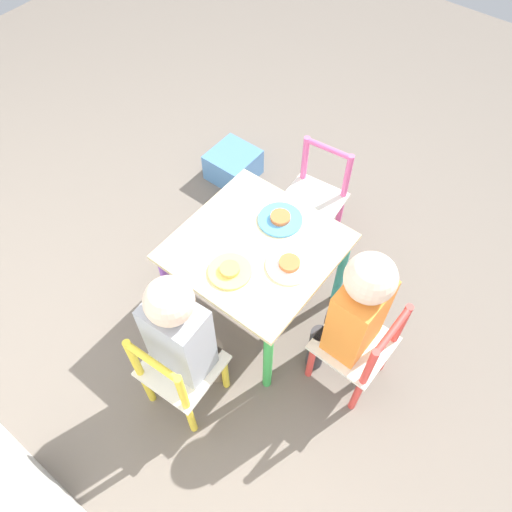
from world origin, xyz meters
TOP-DOWN VIEW (x-y plane):
  - ground_plane at (0.00, 0.00)m, footprint 6.00×6.00m
  - kids_table at (0.00, 0.00)m, footprint 0.57×0.57m
  - chair_red at (-0.50, 0.02)m, footprint 0.27×0.27m
  - chair_yellow at (-0.03, 0.50)m, footprint 0.28×0.28m
  - chair_pink at (0.05, -0.50)m, footprint 0.28×0.28m
  - child_left at (-0.44, 0.01)m, footprint 0.22×0.20m
  - child_back at (-0.03, 0.44)m, footprint 0.21×0.22m
  - plate_left at (-0.15, 0.00)m, footprint 0.17×0.17m
  - plate_back at (0.00, 0.15)m, footprint 0.16×0.16m
  - plate_front at (-0.00, -0.15)m, footprint 0.17×0.17m
  - storage_bin at (0.60, -0.57)m, footprint 0.23×0.24m

SIDE VIEW (x-z plane):
  - ground_plane at x=0.00m, z-range 0.00..0.00m
  - storage_bin at x=0.60m, z-range 0.00..0.16m
  - chair_red at x=-0.50m, z-range -0.01..0.50m
  - chair_yellow at x=-0.03m, z-range -0.01..0.50m
  - chair_pink at x=0.05m, z-range -0.01..0.50m
  - kids_table at x=0.00m, z-range 0.16..0.62m
  - child_back at x=-0.03m, z-range 0.07..0.84m
  - child_left at x=-0.44m, z-range 0.08..0.84m
  - plate_left at x=-0.15m, z-range 0.46..0.49m
  - plate_front at x=0.00m, z-range 0.46..0.49m
  - plate_back at x=0.00m, z-range 0.46..0.49m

